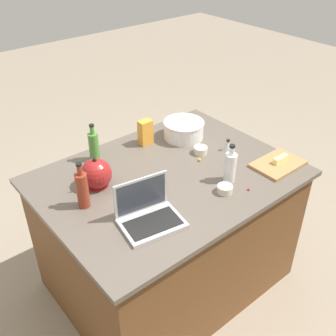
{
  "coord_description": "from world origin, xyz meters",
  "views": [
    {
      "loc": [
        1.25,
        1.52,
        2.26
      ],
      "look_at": [
        0.0,
        0.0,
        0.95
      ],
      "focal_mm": 42.66,
      "sensor_mm": 36.0,
      "label": 1
    }
  ],
  "objects": [
    {
      "name": "ground_plane",
      "position": [
        0.0,
        0.0,
        0.0
      ],
      "size": [
        12.0,
        12.0,
        0.0
      ],
      "primitive_type": "plane",
      "color": "gray"
    },
    {
      "name": "island_counter",
      "position": [
        0.0,
        0.0,
        0.45
      ],
      "size": [
        1.51,
        1.13,
        0.9
      ],
      "color": "brown",
      "rests_on": "ground"
    },
    {
      "name": "laptop",
      "position": [
        0.34,
        0.26,
        0.95
      ],
      "size": [
        0.34,
        0.28,
        0.22
      ],
      "color": "#B7B7BC",
      "rests_on": "island_counter"
    },
    {
      "name": "mixing_bowl_large",
      "position": [
        -0.38,
        -0.29,
        0.96
      ],
      "size": [
        0.28,
        0.28,
        0.12
      ],
      "color": "white",
      "rests_on": "island_counter"
    },
    {
      "name": "bottle_soy",
      "position": [
        0.53,
        -0.06,
        1.01
      ],
      "size": [
        0.07,
        0.07,
        0.27
      ],
      "color": "maroon",
      "rests_on": "island_counter"
    },
    {
      "name": "bottle_vinegar",
      "position": [
        -0.24,
        0.27,
        1.0
      ],
      "size": [
        0.07,
        0.07,
        0.24
      ],
      "color": "white",
      "rests_on": "island_counter"
    },
    {
      "name": "bottle_olive",
      "position": [
        0.25,
        -0.43,
        1.0
      ],
      "size": [
        0.06,
        0.06,
        0.25
      ],
      "color": "#4C8C38",
      "rests_on": "island_counter"
    },
    {
      "name": "kettle",
      "position": [
        0.38,
        -0.18,
        0.98
      ],
      "size": [
        0.21,
        0.18,
        0.2
      ],
      "color": "maroon",
      "rests_on": "island_counter"
    },
    {
      "name": "cutting_board",
      "position": [
        -0.6,
        0.35,
        0.91
      ],
      "size": [
        0.32,
        0.22,
        0.02
      ],
      "primitive_type": "cube",
      "color": "#AD7F4C",
      "rests_on": "island_counter"
    },
    {
      "name": "butter_stick_left",
      "position": [
        -0.61,
        0.35,
        0.94
      ],
      "size": [
        0.11,
        0.04,
        0.04
      ],
      "primitive_type": "cube",
      "rotation": [
        0.0,
        0.0,
        -0.02
      ],
      "color": "#F4E58C",
      "rests_on": "cutting_board"
    },
    {
      "name": "ramekin_small",
      "position": [
        -0.14,
        0.34,
        0.92
      ],
      "size": [
        0.09,
        0.09,
        0.04
      ],
      "primitive_type": "cylinder",
      "color": "beige",
      "rests_on": "island_counter"
    },
    {
      "name": "ramekin_medium",
      "position": [
        -0.32,
        -0.06,
        0.92
      ],
      "size": [
        0.09,
        0.09,
        0.04
      ],
      "primitive_type": "cylinder",
      "color": "beige",
      "rests_on": "island_counter"
    },
    {
      "name": "kitchen_timer",
      "position": [
        -0.49,
        0.02,
        0.94
      ],
      "size": [
        0.07,
        0.07,
        0.08
      ],
      "color": "#B2B2B7",
      "rests_on": "island_counter"
    },
    {
      "name": "candy_bag",
      "position": [
        -0.12,
        -0.39,
        0.99
      ],
      "size": [
        0.09,
        0.06,
        0.17
      ],
      "primitive_type": "cube",
      "color": "gold",
      "rests_on": "island_counter"
    },
    {
      "name": "candy_1",
      "position": [
        -0.25,
        0.01,
        0.91
      ],
      "size": [
        0.02,
        0.02,
        0.02
      ],
      "primitive_type": "sphere",
      "color": "yellow",
      "rests_on": "island_counter"
    },
    {
      "name": "candy_2",
      "position": [
        -0.25,
        0.01,
        0.91
      ],
      "size": [
        0.02,
        0.02,
        0.02
      ],
      "primitive_type": "sphere",
      "color": "green",
      "rests_on": "island_counter"
    },
    {
      "name": "candy_3",
      "position": [
        -0.26,
        0.41,
        0.91
      ],
      "size": [
        0.01,
        0.01,
        0.01
      ],
      "primitive_type": "sphere",
      "color": "red",
      "rests_on": "island_counter"
    }
  ]
}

